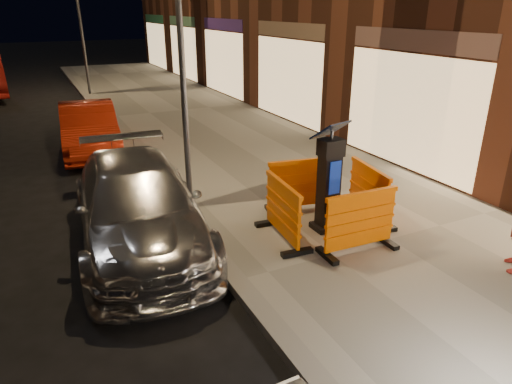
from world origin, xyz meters
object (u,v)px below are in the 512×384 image
car_silver (142,242)px  car_red (93,152)px  barrier_bldgside (368,193)px  barrier_kerbside (283,211)px  parking_kiosk (329,180)px  barrier_back (301,185)px  barrier_front (360,222)px

car_silver → car_red: 6.33m
barrier_bldgside → car_silver: barrier_bldgside is taller
barrier_kerbside → car_red: (-2.24, 7.61, -0.69)m
parking_kiosk → barrier_back: size_ratio=1.40×
car_silver → car_red: car_silver is taller
parking_kiosk → barrier_back: (0.00, 0.95, -0.43)m
barrier_front → barrier_bldgside: bearing=47.4°
parking_kiosk → barrier_kerbside: 1.04m
barrier_front → car_silver: size_ratio=0.27×
car_red → parking_kiosk: bearing=-62.6°
parking_kiosk → barrier_kerbside: parking_kiosk is taller
barrier_front → barrier_kerbside: bearing=137.4°
barrier_back → car_red: 7.42m
barrier_front → car_silver: barrier_front is taller
barrier_back → barrier_kerbside: size_ratio=1.00×
barrier_front → car_silver: bearing=147.5°
barrier_front → car_silver: 3.95m
parking_kiosk → barrier_kerbside: size_ratio=1.40×
barrier_back → barrier_bldgside: bearing=-34.6°
barrier_bldgside → barrier_kerbside: bearing=99.4°
barrier_front → barrier_back: size_ratio=1.00×
parking_kiosk → barrier_front: 1.04m
barrier_back → barrier_kerbside: bearing=-124.6°
barrier_kerbside → barrier_bldgside: bearing=-84.6°
barrier_front → car_red: 9.16m
barrier_front → barrier_bldgside: size_ratio=1.00×
barrier_back → barrier_front: bearing=-79.6°
barrier_back → barrier_kerbside: same height
barrier_bldgside → car_silver: size_ratio=0.27×
car_red → barrier_front: bearing=-64.9°
barrier_front → barrier_kerbside: 1.34m
barrier_bldgside → parking_kiosk: bearing=99.4°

